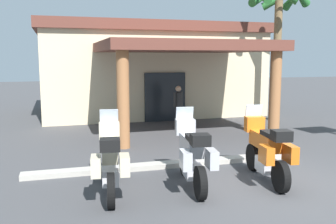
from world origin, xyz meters
TOP-DOWN VIEW (x-y plane):
  - ground_plane at (0.00, 0.00)m, footprint 80.00×80.00m
  - motel_building at (-0.03, 11.48)m, footprint 10.67×11.17m
  - motorcycle_cream at (-3.45, 0.40)m, footprint 0.77×2.21m
  - motorcycle_silver at (-1.73, 0.34)m, footprint 0.79×2.21m
  - motorcycle_orange at (-0.02, 0.25)m, footprint 0.80×2.21m
  - pedestrian at (0.06, 6.95)m, footprint 0.46×0.33m
  - palm_tree_near_portico at (4.66, 7.47)m, footprint 2.52×2.60m
  - curb_strip at (-1.73, 1.88)m, footprint 7.15×0.36m

SIDE VIEW (x-z plane):
  - ground_plane at x=0.00m, z-range 0.00..0.00m
  - curb_strip at x=-1.73m, z-range 0.00..0.12m
  - motorcycle_cream at x=-3.45m, z-range -0.11..1.50m
  - motorcycle_silver at x=-1.73m, z-range -0.11..1.50m
  - motorcycle_orange at x=-0.02m, z-range -0.11..1.50m
  - pedestrian at x=0.06m, z-range 0.13..1.78m
  - motel_building at x=-0.03m, z-range 0.05..4.37m
  - palm_tree_near_portico at x=4.66m, z-range 1.51..7.47m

